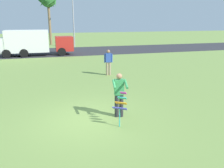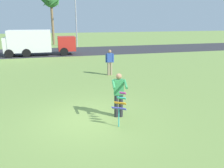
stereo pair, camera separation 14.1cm
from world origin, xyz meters
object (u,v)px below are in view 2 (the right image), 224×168
object	(u,v)px
palm_tree_right_near	(51,2)
parked_truck_red_cab	(38,42)
streetlight_pole	(76,17)
kite_held	(120,104)
person_walker_near	(110,62)
person_kite_flyer	(119,94)

from	to	relation	value
palm_tree_right_near	parked_truck_red_cab	bearing A→B (deg)	-98.90
palm_tree_right_near	streetlight_pole	world-z (taller)	palm_tree_right_near
parked_truck_red_cab	streetlight_pole	bearing A→B (deg)	55.87
kite_held	parked_truck_red_cab	bearing A→B (deg)	100.70
kite_held	parked_truck_red_cab	size ratio (longest dim) A/B	0.17
kite_held	person_walker_near	size ratio (longest dim) A/B	0.67
parked_truck_red_cab	palm_tree_right_near	bearing A→B (deg)	81.10
parked_truck_red_cab	person_walker_near	xyz separation A→B (m)	(4.97, -10.59, -0.48)
person_kite_flyer	palm_tree_right_near	distance (m)	28.85
streetlight_pole	kite_held	bearing A→B (deg)	-93.01
parked_truck_red_cab	kite_held	bearing A→B (deg)	-79.30
streetlight_pole	palm_tree_right_near	bearing A→B (deg)	128.17
streetlight_pole	person_walker_near	xyz separation A→B (m)	(0.22, -17.60, -3.06)
palm_tree_right_near	person_walker_near	distance (m)	22.32
parked_truck_red_cab	person_walker_near	bearing A→B (deg)	-64.86
person_kite_flyer	person_walker_near	distance (m)	6.99
streetlight_pole	person_walker_near	world-z (taller)	streetlight_pole
kite_held	palm_tree_right_near	size ratio (longest dim) A/B	0.16
parked_truck_red_cab	palm_tree_right_near	distance (m)	11.97
person_kite_flyer	parked_truck_red_cab	world-z (taller)	parked_truck_red_cab
person_kite_flyer	parked_truck_red_cab	xyz separation A→B (m)	(-3.58, 17.44, 0.46)
person_kite_flyer	palm_tree_right_near	bearing A→B (deg)	93.79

